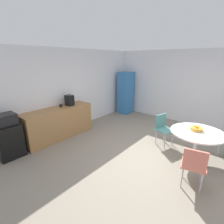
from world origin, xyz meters
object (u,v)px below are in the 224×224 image
at_px(fruit_bowl, 196,129).
at_px(chair_teal, 163,126).
at_px(round_table, 197,137).
at_px(chair_coral, 194,164).
at_px(mug_white, 61,106).
at_px(coffee_maker, 69,100).
at_px(microwave, 4,120).
at_px(mini_fridge, 8,141).
at_px(locker_cabinet, 126,93).

bearing_deg(fruit_bowl, chair_teal, 73.82).
bearing_deg(round_table, chair_coral, -167.75).
height_order(fruit_bowl, mug_white, mug_white).
height_order(fruit_bowl, coffee_maker, coffee_maker).
distance_m(chair_teal, fruit_bowl, 0.96).
xyz_separation_m(microwave, coffee_maker, (1.83, 0.00, 0.12)).
xyz_separation_m(chair_coral, mug_white, (-0.14, 3.74, 0.43)).
xyz_separation_m(microwave, fruit_bowl, (2.72, -3.45, -0.17)).
bearing_deg(mini_fridge, microwave, 0.00).
relative_size(round_table, chair_coral, 1.38).
xyz_separation_m(mini_fridge, microwave, (0.00, 0.00, 0.53)).
distance_m(locker_cabinet, round_table, 3.97).
distance_m(locker_cabinet, coffee_maker, 2.86).
distance_m(locker_cabinet, fruit_bowl, 3.88).
height_order(microwave, chair_coral, microwave).
height_order(locker_cabinet, coffee_maker, locker_cabinet).
height_order(locker_cabinet, chair_coral, locker_cabinet).
xyz_separation_m(round_table, mug_white, (-1.11, 3.53, 0.34)).
xyz_separation_m(chair_teal, chair_coral, (-1.30, -1.15, 0.00)).
xyz_separation_m(round_table, chair_teal, (0.33, 0.94, -0.08)).
bearing_deg(round_table, microwave, 127.11).
distance_m(mini_fridge, chair_teal, 3.93).
bearing_deg(chair_teal, microwave, 139.28).
bearing_deg(mug_white, chair_coral, -87.83).
relative_size(mini_fridge, chair_coral, 0.97).
bearing_deg(chair_coral, coffee_maker, 87.61).
bearing_deg(mug_white, coffee_maker, -6.73).
bearing_deg(mini_fridge, chair_teal, -40.72).
relative_size(mini_fridge, locker_cabinet, 0.46).
relative_size(mini_fridge, microwave, 1.68).
height_order(round_table, fruit_bowl, fruit_bowl).
distance_m(microwave, chair_teal, 3.95).
height_order(locker_cabinet, round_table, locker_cabinet).
bearing_deg(coffee_maker, round_table, -76.89).
xyz_separation_m(chair_coral, fruit_bowl, (1.04, 0.26, 0.25)).
bearing_deg(coffee_maker, chair_teal, -65.94).
relative_size(round_table, coffee_maker, 3.59).
bearing_deg(microwave, coffee_maker, 0.00).
distance_m(fruit_bowl, mug_white, 3.68).
bearing_deg(mini_fridge, mug_white, 1.30).
bearing_deg(fruit_bowl, microwave, 128.25).
relative_size(locker_cabinet, coffee_maker, 5.49).
xyz_separation_m(chair_teal, fruit_bowl, (-0.26, -0.89, 0.25)).
relative_size(mini_fridge, coffee_maker, 2.53).
height_order(chair_teal, mug_white, mug_white).
height_order(microwave, fruit_bowl, microwave).
distance_m(round_table, coffee_maker, 3.62).
relative_size(mini_fridge, round_table, 0.70).
relative_size(round_table, chair_teal, 1.38).
xyz_separation_m(microwave, mug_white, (1.54, 0.03, 0.01)).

